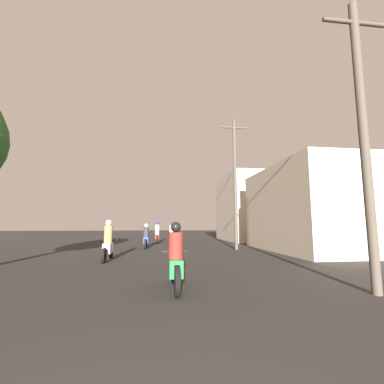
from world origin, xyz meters
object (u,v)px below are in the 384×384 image
(motorcycle_green, at_px, (175,262))
(building_right_near, at_px, (310,209))
(utility_pole_far, at_px, (235,180))
(motorcycle_orange, at_px, (171,233))
(building_right_far, at_px, (255,208))
(motorcycle_white, at_px, (108,244))
(motorcycle_red, at_px, (157,235))
(motorcycle_black, at_px, (176,232))
(utility_pole_near, at_px, (363,132))
(motorcycle_blue, at_px, (146,238))

(motorcycle_green, bearing_deg, building_right_near, 35.88)
(utility_pole_far, bearing_deg, motorcycle_orange, 111.32)
(building_right_far, bearing_deg, building_right_near, -92.48)
(motorcycle_white, relative_size, motorcycle_orange, 1.02)
(motorcycle_orange, height_order, building_right_far, building_right_far)
(motorcycle_red, height_order, utility_pole_far, utility_pole_far)
(motorcycle_red, relative_size, utility_pole_far, 0.26)
(motorcycle_black, relative_size, building_right_near, 0.25)
(motorcycle_green, distance_m, motorcycle_red, 14.12)
(building_right_far, height_order, utility_pole_far, utility_pole_far)
(utility_pole_near, bearing_deg, motorcycle_orange, 100.79)
(motorcycle_black, bearing_deg, motorcycle_white, -107.99)
(motorcycle_blue, relative_size, utility_pole_far, 0.25)
(motorcycle_red, height_order, utility_pole_near, utility_pole_near)
(utility_pole_near, bearing_deg, motorcycle_black, 97.82)
(motorcycle_red, distance_m, motorcycle_black, 6.18)
(motorcycle_white, bearing_deg, motorcycle_red, 70.04)
(motorcycle_red, xyz_separation_m, utility_pole_near, (4.71, -15.07, 2.88))
(motorcycle_black, bearing_deg, motorcycle_blue, -108.37)
(motorcycle_blue, relative_size, motorcycle_orange, 1.00)
(motorcycle_blue, relative_size, building_right_near, 0.25)
(motorcycle_green, bearing_deg, motorcycle_blue, 89.48)
(motorcycle_white, distance_m, motorcycle_orange, 12.66)
(motorcycle_green, height_order, motorcycle_black, motorcycle_black)
(motorcycle_blue, relative_size, utility_pole_near, 0.29)
(motorcycle_blue, height_order, motorcycle_red, motorcycle_red)
(motorcycle_green, relative_size, building_right_far, 0.27)
(motorcycle_blue, distance_m, building_right_near, 9.82)
(motorcycle_orange, distance_m, building_right_far, 8.10)
(motorcycle_blue, relative_size, motorcycle_red, 0.98)
(motorcycle_blue, height_order, motorcycle_orange, motorcycle_orange)
(building_right_near, distance_m, utility_pole_near, 9.36)
(building_right_far, bearing_deg, motorcycle_blue, -145.76)
(utility_pole_far, bearing_deg, motorcycle_red, 130.05)
(motorcycle_blue, xyz_separation_m, building_right_far, (9.63, 6.56, 2.34))
(motorcycle_red, bearing_deg, utility_pole_far, -42.08)
(building_right_near, bearing_deg, building_right_far, 87.52)
(motorcycle_orange, bearing_deg, motorcycle_blue, -96.96)
(building_right_far, bearing_deg, motorcycle_white, -132.46)
(utility_pole_far, bearing_deg, utility_pole_near, -89.41)
(motorcycle_blue, xyz_separation_m, motorcycle_red, (0.64, 3.73, 0.05))
(utility_pole_near, bearing_deg, building_right_near, 65.35)
(motorcycle_white, bearing_deg, motorcycle_green, -72.08)
(motorcycle_green, distance_m, motorcycle_blue, 10.44)
(motorcycle_red, height_order, building_right_far, building_right_far)
(motorcycle_orange, height_order, motorcycle_black, motorcycle_orange)
(motorcycle_blue, xyz_separation_m, motorcycle_orange, (1.87, 6.91, 0.04))
(motorcycle_black, bearing_deg, utility_pole_far, -80.28)
(motorcycle_blue, relative_size, building_right_far, 0.28)
(motorcycle_orange, bearing_deg, utility_pole_near, -71.00)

